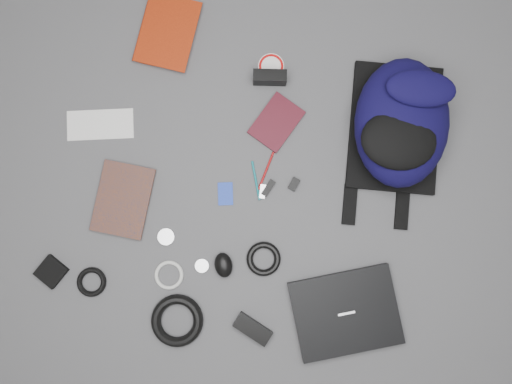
% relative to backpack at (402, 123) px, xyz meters
% --- Properties ---
extents(ground, '(4.00, 4.00, 0.00)m').
position_rel_backpack_xyz_m(ground, '(-0.39, -0.31, -0.09)').
color(ground, '#4F4F51').
rests_on(ground, ground).
extents(backpack, '(0.37, 0.49, 0.19)m').
position_rel_backpack_xyz_m(backpack, '(0.00, 0.00, 0.00)').
color(backpack, black).
rests_on(backpack, ground).
extents(laptop, '(0.40, 0.37, 0.03)m').
position_rel_backpack_xyz_m(laptop, '(-0.02, -0.61, -0.08)').
color(laptop, black).
rests_on(laptop, ground).
extents(textbook_red, '(0.18, 0.24, 0.03)m').
position_rel_backpack_xyz_m(textbook_red, '(-0.89, 0.13, -0.08)').
color(textbook_red, maroon).
rests_on(textbook_red, ground).
extents(comic_book, '(0.18, 0.24, 0.02)m').
position_rel_backpack_xyz_m(comic_book, '(-0.88, -0.44, -0.09)').
color(comic_book, '#A3460B').
rests_on(comic_book, ground).
extents(envelope, '(0.24, 0.16, 0.00)m').
position_rel_backpack_xyz_m(envelope, '(-0.94, -0.21, -0.09)').
color(envelope, white).
rests_on(envelope, ground).
extents(dvd_case, '(0.17, 0.20, 0.01)m').
position_rel_backpack_xyz_m(dvd_case, '(-0.38, -0.07, -0.09)').
color(dvd_case, '#3A0B13').
rests_on(dvd_case, ground).
extents(compact_camera, '(0.11, 0.06, 0.06)m').
position_rel_backpack_xyz_m(compact_camera, '(-0.43, 0.06, -0.06)').
color(compact_camera, black).
rests_on(compact_camera, ground).
extents(sticker_disc, '(0.09, 0.09, 0.00)m').
position_rel_backpack_xyz_m(sticker_disc, '(-0.44, 0.11, -0.09)').
color(sticker_disc, white).
rests_on(sticker_disc, ground).
extents(pen_teal, '(0.06, 0.12, 0.01)m').
position_rel_backpack_xyz_m(pen_teal, '(-0.40, -0.27, -0.09)').
color(pen_teal, '#0D7079').
rests_on(pen_teal, ground).
extents(pen_red, '(0.03, 0.13, 0.01)m').
position_rel_backpack_xyz_m(pen_red, '(-0.37, -0.23, -0.09)').
color(pen_red, '#9B0B0E').
rests_on(pen_red, ground).
extents(id_badge, '(0.07, 0.08, 0.00)m').
position_rel_backpack_xyz_m(id_badge, '(-0.48, -0.34, -0.09)').
color(id_badge, '#1837B9').
rests_on(id_badge, ground).
extents(usb_black, '(0.04, 0.06, 0.01)m').
position_rel_backpack_xyz_m(usb_black, '(-0.35, -0.29, -0.09)').
color(usb_black, black).
rests_on(usb_black, ground).
extents(usb_silver, '(0.02, 0.05, 0.01)m').
position_rel_backpack_xyz_m(usb_silver, '(-0.37, -0.30, -0.09)').
color(usb_silver, silver).
rests_on(usb_silver, ground).
extents(key_fob, '(0.04, 0.05, 0.01)m').
position_rel_backpack_xyz_m(key_fob, '(-0.27, -0.26, -0.09)').
color(key_fob, black).
rests_on(key_fob, ground).
extents(mouse, '(0.08, 0.10, 0.04)m').
position_rel_backpack_xyz_m(mouse, '(-0.43, -0.56, -0.07)').
color(mouse, black).
rests_on(mouse, ground).
extents(headphone_left, '(0.06, 0.06, 0.01)m').
position_rel_backpack_xyz_m(headphone_left, '(-0.63, -0.52, -0.09)').
color(headphone_left, silver).
rests_on(headphone_left, ground).
extents(headphone_right, '(0.05, 0.05, 0.01)m').
position_rel_backpack_xyz_m(headphone_right, '(-0.50, -0.58, -0.09)').
color(headphone_right, silver).
rests_on(headphone_right, ground).
extents(cable_coil, '(0.13, 0.13, 0.02)m').
position_rel_backpack_xyz_m(cable_coil, '(-0.31, -0.51, -0.08)').
color(cable_coil, black).
rests_on(cable_coil, ground).
extents(power_brick, '(0.13, 0.09, 0.03)m').
position_rel_backpack_xyz_m(power_brick, '(-0.30, -0.73, -0.08)').
color(power_brick, black).
rests_on(power_brick, ground).
extents(power_cord_coil, '(0.17, 0.17, 0.03)m').
position_rel_backpack_xyz_m(power_cord_coil, '(-0.53, -0.77, -0.08)').
color(power_cord_coil, black).
rests_on(power_cord_coil, ground).
extents(pouch, '(0.11, 0.11, 0.02)m').
position_rel_backpack_xyz_m(pouch, '(-0.96, -0.71, -0.08)').
color(pouch, black).
rests_on(pouch, ground).
extents(earbud_coil, '(0.10, 0.10, 0.02)m').
position_rel_backpack_xyz_m(earbud_coil, '(-0.83, -0.71, -0.09)').
color(earbud_coil, black).
rests_on(earbud_coil, ground).
extents(white_cable_coil, '(0.12, 0.12, 0.01)m').
position_rel_backpack_xyz_m(white_cable_coil, '(-0.60, -0.63, -0.09)').
color(white_cable_coil, silver).
rests_on(white_cable_coil, ground).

